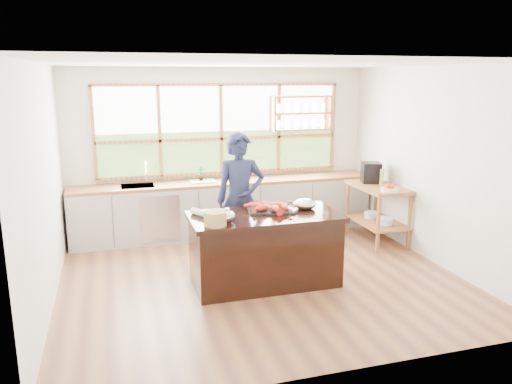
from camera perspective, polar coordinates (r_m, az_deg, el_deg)
name	(u,v)px	position (r m, az deg, el deg)	size (l,w,h in m)	color
ground_plane	(260,277)	(6.58, 0.47, -9.70)	(5.00, 5.00, 0.00)	#935F36
room_shell	(251,138)	(6.62, -0.59, 6.16)	(5.02, 4.52, 2.71)	silver
back_counter	(225,207)	(8.21, -3.57, -1.74)	(4.90, 0.63, 0.90)	#B9B8AF
right_shelf_unit	(378,204)	(8.02, 13.74, -1.35)	(0.62, 1.10, 0.90)	#92592B
island	(265,249)	(6.24, 1.02, -6.53)	(1.85, 0.90, 0.90)	black
cook	(240,199)	(6.80, -1.82, -0.86)	(0.67, 0.44, 1.83)	#1A1F3D
potted_plant	(201,174)	(8.07, -6.34, 2.08)	(0.13, 0.09, 0.25)	slate
cutting_board	(203,181)	(8.04, -6.13, 1.21)	(0.40, 0.30, 0.01)	#63C54D
espresso_machine	(371,172)	(8.14, 13.01, 2.19)	(0.28, 0.30, 0.32)	black
wine_bottle	(382,177)	(7.96, 14.18, 1.64)	(0.06, 0.06, 0.25)	#A0A958
fruit_bowl	(389,188)	(7.59, 15.01, 0.40)	(0.25, 0.25, 0.11)	white
slate_board	(270,210)	(6.27, 1.64, -2.09)	(0.55, 0.40, 0.02)	black
lobster_pile	(270,207)	(6.24, 1.60, -1.69)	(0.55, 0.48, 0.08)	red
mixing_bowl_left	(222,216)	(5.82, -3.94, -2.72)	(0.31, 0.31, 0.15)	silver
mixing_bowl_right	(305,204)	(6.39, 5.61, -1.38)	(0.28, 0.28, 0.14)	silver
wine_glass	(290,206)	(5.88, 3.93, -1.61)	(0.08, 0.08, 0.22)	silver
wicker_basket	(215,219)	(5.65, -4.69, -3.05)	(0.26, 0.26, 0.16)	tan
parchment_roll	(200,213)	(6.07, -6.37, -2.37)	(0.08, 0.08, 0.30)	white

